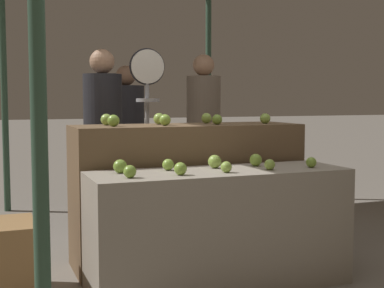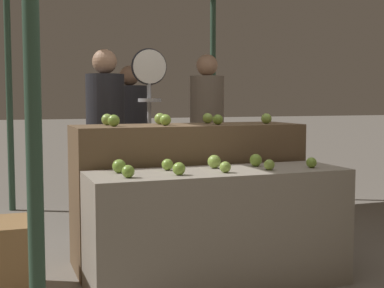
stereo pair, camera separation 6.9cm
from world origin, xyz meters
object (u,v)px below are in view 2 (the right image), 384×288
produce_scale (149,100)px  person_customer_right (207,124)px  person_vendor_at_scale (106,128)px  person_customer_left (130,131)px

produce_scale → person_customer_right: (0.83, 0.75, -0.25)m
produce_scale → person_vendor_at_scale: 0.53m
person_customer_left → person_customer_right: size_ratio=0.93×
person_customer_left → person_vendor_at_scale: bearing=62.1°
person_customer_right → produce_scale: bearing=30.5°
person_customer_left → person_customer_right: person_customer_right is taller
produce_scale → person_vendor_at_scale: bearing=132.4°
person_customer_left → person_customer_right: bearing=156.6°
person_customer_right → person_customer_left: bearing=-35.9°
produce_scale → person_customer_right: bearing=42.1°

